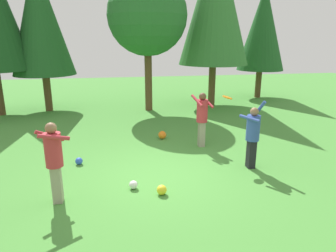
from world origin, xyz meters
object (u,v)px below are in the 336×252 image
ball_yellow (162,190)px  tree_right (215,0)px  ball_orange (162,135)px  ball_blue (79,161)px  ball_white (133,185)px  tree_far_right (263,28)px  person_bystander (54,156)px  tree_left (40,19)px  person_catcher (202,115)px  person_thrower (253,133)px  tree_center (147,16)px  frisbee (227,97)px

ball_yellow → tree_right: (3.89, 8.71, 4.86)m
tree_right → ball_orange: bearing=-123.7°
ball_blue → ball_orange: size_ratio=0.72×
ball_white → tree_far_right: tree_far_right is taller
person_bystander → ball_blue: size_ratio=8.78×
ball_orange → tree_left: size_ratio=0.04×
person_catcher → tree_far_right: 9.63m
ball_white → person_thrower: bearing=12.2°
person_thrower → person_bystander: person_thrower is taller
person_catcher → tree_center: tree_center is taller
frisbee → ball_yellow: frisbee is taller
tree_left → tree_center: bearing=-8.5°
ball_blue → tree_far_right: bearing=42.4°
frisbee → ball_blue: 4.33m
ball_white → ball_blue: same height
ball_white → tree_far_right: (7.74, 9.93, 3.68)m
person_catcher → person_bystander: size_ratio=0.99×
ball_white → tree_right: bearing=61.8°
ball_yellow → tree_far_right: (7.15, 10.30, 3.67)m
tree_right → tree_far_right: bearing=26.0°
ball_orange → ball_yellow: size_ratio=1.23×
ball_yellow → tree_far_right: size_ratio=0.04×
ball_white → ball_blue: size_ratio=1.00×
person_thrower → tree_right: bearing=-42.9°
tree_far_right → tree_left: bearing=-172.5°
ball_orange → tree_far_right: bearing=44.9°
tree_far_right → tree_left: (-11.10, -1.45, 0.29)m
tree_far_right → tree_center: bearing=-161.7°
ball_orange → tree_right: bearing=56.3°
ball_white → tree_left: size_ratio=0.03×
person_thrower → ball_yellow: person_thrower is taller
ball_blue → ball_yellow: ball_yellow is taller
person_thrower → ball_white: size_ratio=9.14×
ball_white → tree_far_right: bearing=52.1°
person_catcher → tree_center: bearing=173.3°
ball_white → ball_blue: (-1.35, 1.64, -0.00)m
person_thrower → ball_white: person_thrower is taller
frisbee → tree_center: size_ratio=0.05×
tree_left → ball_blue: bearing=-73.6°
person_bystander → ball_yellow: (2.16, -0.08, -0.90)m
person_catcher → ball_white: (-2.29, -2.49, -0.91)m
tree_right → tree_left: tree_right is taller
person_thrower → person_bystander: size_ratio=1.04×
ball_blue → ball_yellow: size_ratio=0.88×
tree_center → person_thrower: bearing=-75.4°
person_thrower → tree_far_right: tree_far_right is taller
person_bystander → frisbee: (4.21, 1.67, 0.73)m
person_catcher → person_thrower: bearing=6.3°
ball_yellow → tree_far_right: 13.07m
ball_white → tree_right: size_ratio=0.02×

